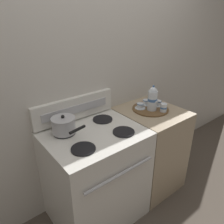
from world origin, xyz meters
TOP-DOWN VIEW (x-y plane):
  - ground_plane at (0.00, 0.00)m, footprint 6.00×6.00m
  - wall_back at (0.00, 0.34)m, footprint 6.00×0.05m
  - stove at (-0.29, -0.00)m, footprint 0.79×0.66m
  - control_panel at (-0.29, 0.29)m, footprint 0.77×0.05m
  - side_counter at (0.40, 0.00)m, footprint 0.56×0.64m
  - saucepan at (-0.48, 0.14)m, footprint 0.20×0.28m
  - serving_tray at (0.41, 0.03)m, footprint 0.36×0.36m
  - teapot at (0.39, 0.00)m, footprint 0.09×0.15m
  - teacup_left at (0.33, 0.09)m, footprint 0.10×0.10m
  - teacup_right at (0.44, 0.12)m, footprint 0.10×0.10m
  - teacup_front at (0.52, 0.03)m, footprint 0.10×0.10m
  - creamer_jug at (0.45, -0.10)m, footprint 0.06×0.06m

SIDE VIEW (x-z plane):
  - ground_plane at x=0.00m, z-range 0.00..0.00m
  - side_counter at x=0.40m, z-range 0.00..0.89m
  - stove at x=-0.29m, z-range 0.00..0.90m
  - serving_tray at x=0.41m, z-range 0.89..0.90m
  - teacup_left at x=0.33m, z-range 0.90..0.95m
  - teacup_right at x=0.44m, z-range 0.90..0.95m
  - teacup_front at x=0.52m, z-range 0.90..0.95m
  - creamer_jug at x=0.45m, z-range 0.90..0.98m
  - saucepan at x=-0.48m, z-range 0.89..1.04m
  - control_panel at x=-0.29m, z-range 0.90..1.10m
  - teapot at x=0.39m, z-range 0.89..1.14m
  - wall_back at x=0.00m, z-range 0.00..2.20m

